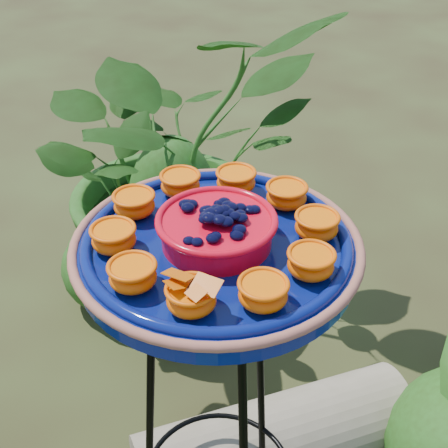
% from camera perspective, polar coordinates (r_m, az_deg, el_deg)
% --- Properties ---
extents(tripod_stand, '(0.34, 0.34, 0.79)m').
position_cam_1_polar(tripod_stand, '(1.13, -0.55, -16.11)').
color(tripod_stand, black).
rests_on(tripod_stand, ground).
extents(feeder_dish, '(0.47, 0.47, 0.09)m').
position_cam_1_polar(feeder_dish, '(0.89, -0.67, -1.79)').
color(feeder_dish, navy).
rests_on(feeder_dish, tripod_stand).
extents(driftwood_log, '(0.59, 0.63, 0.22)m').
position_cam_1_polar(driftwood_log, '(1.55, 4.72, -19.29)').
color(driftwood_log, gray).
rests_on(driftwood_log, ground).
extents(shrub_back_left, '(1.02, 1.07, 0.93)m').
position_cam_1_polar(shrub_back_left, '(1.83, -4.84, 5.38)').
color(shrub_back_left, '#224412').
rests_on(shrub_back_left, ground).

